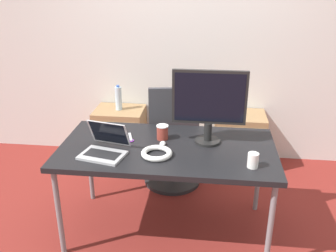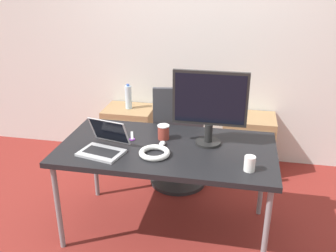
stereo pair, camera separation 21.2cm
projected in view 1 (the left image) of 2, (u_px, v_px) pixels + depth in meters
The scene contains 14 objects.
ground_plane at pixel (167, 229), 3.10m from camera, with size 14.00×14.00×0.00m, color maroon.
wall_back at pixel (183, 40), 3.90m from camera, with size 10.00×0.05×2.60m.
desk at pixel (167, 152), 2.83m from camera, with size 1.62×0.85×0.76m.
office_chair at pixel (173, 149), 3.58m from camera, with size 0.56×0.59×1.06m.
cabinet_left at pixel (120, 135), 4.13m from camera, with size 0.52×0.42×0.59m.
cabinet_right at pixel (239, 140), 3.99m from camera, with size 0.52×0.42×0.59m.
water_bottle at pixel (119, 98), 3.97m from camera, with size 0.07×0.07×0.27m.
laptop_center at pixel (105, 148), 2.69m from camera, with size 0.35×0.36×0.22m.
monitor at pixel (209, 104), 2.75m from camera, with size 0.55×0.19×0.57m.
mouse at pixel (163, 144), 2.82m from camera, with size 0.05×0.07×0.03m.
coffee_cup_white at pixel (253, 160), 2.50m from camera, with size 0.07×0.07×0.10m.
coffee_cup_brown at pixel (162, 132), 2.91m from camera, with size 0.09×0.09×0.11m.
cable_coil at pixel (157, 153), 2.66m from camera, with size 0.22×0.22×0.04m.
scissors at pixel (131, 138), 2.93m from camera, with size 0.08×0.17×0.01m.
Camera 1 is at (0.30, -2.51, 1.99)m, focal length 40.00 mm.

